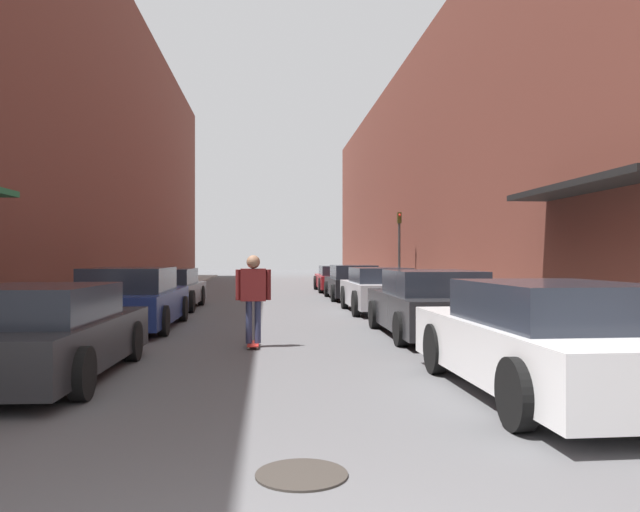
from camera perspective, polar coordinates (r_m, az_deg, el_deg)
name	(u,v)px	position (r m, az deg, el deg)	size (l,w,h in m)	color
ground	(270,304)	(21.77, -4.58, -4.35)	(107.32, 107.32, 0.00)	#515154
curb_strip_left	(148,294)	(27.10, -15.46, -3.37)	(1.80, 48.78, 0.12)	gray
curb_strip_right	(388,293)	(27.12, 6.26, -3.37)	(1.80, 48.78, 0.12)	gray
building_row_left	(77,140)	(28.16, -21.36, 9.89)	(4.90, 48.78, 12.98)	brown
building_row_right	(454,175)	(27.99, 12.14, 7.27)	(4.90, 48.78, 10.39)	brown
parked_car_left_0	(42,334)	(9.17, -24.06, -6.52)	(1.97, 4.41, 1.27)	#232326
parked_car_left_1	(132,299)	(14.80, -16.85, -3.83)	(2.08, 4.76, 1.39)	navy
parked_car_left_2	(168,289)	(19.97, -13.69, -2.99)	(1.89, 4.48, 1.26)	#515459
parked_car_right_0	(548,340)	(7.87, 20.09, -7.25)	(2.07, 4.70, 1.35)	silver
parked_car_right_1	(430,304)	(13.06, 10.04, -4.38)	(2.01, 4.60, 1.36)	#232326
parked_car_right_2	(379,290)	(18.38, 5.39, -3.14)	(1.88, 4.19, 1.31)	#B7B7BC
parked_car_right_3	(353,283)	(23.93, 3.01, -2.46)	(1.92, 4.40, 1.31)	black
parked_car_right_4	(338,279)	(29.17, 1.66, -2.08)	(2.04, 4.77, 1.19)	maroon
skateboarder	(253,291)	(11.35, -6.12, -3.17)	(0.64, 0.78, 1.67)	#B2231E
manhole_cover	(302,474)	(4.96, -1.70, -19.34)	(0.70, 0.70, 0.02)	#332D28
traffic_light	(399,243)	(25.64, 7.26, 1.18)	(0.16, 0.22, 3.32)	#2D2D2D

